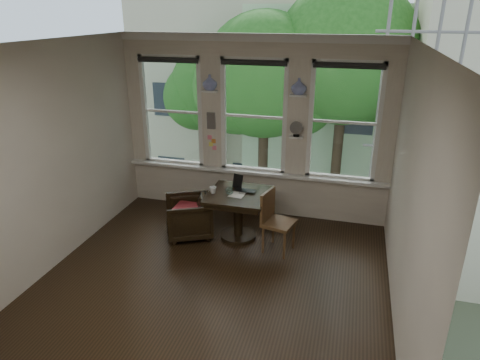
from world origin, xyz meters
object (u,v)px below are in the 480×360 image
(side_chair_right, at_px, (279,223))
(laptop, at_px, (244,192))
(mug, at_px, (213,190))
(table, at_px, (238,216))
(armchair_left, at_px, (189,217))

(side_chair_right, bearing_deg, laptop, 80.10)
(mug, bearing_deg, side_chair_right, -7.79)
(mug, bearing_deg, laptop, 16.13)
(table, xyz_separation_m, armchair_left, (-0.77, -0.14, -0.06))
(armchair_left, distance_m, side_chair_right, 1.46)
(armchair_left, bearing_deg, side_chair_right, 60.79)
(laptop, relative_size, mug, 3.19)
(armchair_left, bearing_deg, laptop, 76.55)
(side_chair_right, bearing_deg, table, 85.87)
(mug, bearing_deg, armchair_left, -172.58)
(table, height_order, side_chair_right, side_chair_right)
(armchair_left, xyz_separation_m, laptop, (0.84, 0.18, 0.44))
(armchair_left, height_order, laptop, laptop)
(table, distance_m, laptop, 0.40)
(side_chair_right, relative_size, laptop, 2.71)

